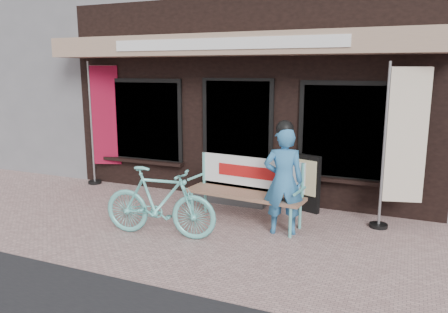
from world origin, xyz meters
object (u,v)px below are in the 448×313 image
at_px(person, 283,179).
at_px(menu_stand, 306,183).
at_px(nobori_cream, 402,145).
at_px(nobori_red, 103,122).
at_px(bicycle, 160,202).
at_px(bench, 247,185).

xyz_separation_m(person, menu_stand, (0.09, 1.12, -0.32)).
xyz_separation_m(person, nobori_cream, (1.52, 0.85, 0.46)).
bearing_deg(nobori_red, menu_stand, -20.63).
bearing_deg(bicycle, person, -70.14).
height_order(bench, nobori_red, nobori_red).
relative_size(bench, person, 1.15).
bearing_deg(bicycle, nobori_cream, -68.99).
bearing_deg(nobori_cream, nobori_red, 161.65).
xyz_separation_m(nobori_red, menu_stand, (4.22, -0.13, -0.80)).
bearing_deg(nobori_cream, menu_stand, 155.08).
distance_m(bicycle, nobori_red, 3.38).
relative_size(nobori_red, menu_stand, 2.59).
xyz_separation_m(bench, person, (0.64, -0.25, 0.22)).
relative_size(bench, menu_stand, 1.96).
relative_size(bench, nobori_red, 0.76).
bearing_deg(person, nobori_red, 145.51).
xyz_separation_m(person, bicycle, (-1.58, -0.80, -0.31)).
height_order(bench, nobori_cream, nobori_cream).
relative_size(person, nobori_red, 0.66).
distance_m(nobori_red, nobori_cream, 5.67).
height_order(person, nobori_red, nobori_red).
bearing_deg(nobori_cream, bench, -178.63).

